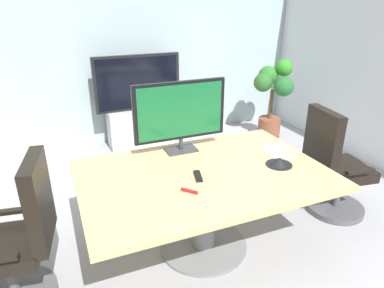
# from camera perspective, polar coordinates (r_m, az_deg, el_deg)

# --- Properties ---
(ground_plane) EXTENTS (6.87, 6.87, 0.00)m
(ground_plane) POSITION_cam_1_polar(r_m,az_deg,el_deg) (3.09, 4.16, -17.68)
(ground_plane) COLOR #99999E
(wall_back_glass_partition) EXTENTS (5.36, 0.10, 2.74)m
(wall_back_glass_partition) POSITION_cam_1_polar(r_m,az_deg,el_deg) (5.17, -10.71, 15.49)
(wall_back_glass_partition) COLOR #9EB2B7
(wall_back_glass_partition) RESTS_ON ground
(conference_table) EXTENTS (1.95, 1.31, 0.73)m
(conference_table) POSITION_cam_1_polar(r_m,az_deg,el_deg) (2.84, 1.97, -7.78)
(conference_table) COLOR tan
(conference_table) RESTS_ON ground
(office_chair_left) EXTENTS (0.63, 0.61, 1.09)m
(office_chair_left) POSITION_cam_1_polar(r_m,az_deg,el_deg) (2.71, -26.49, -14.86)
(office_chair_left) COLOR #4C4C51
(office_chair_left) RESTS_ON ground
(office_chair_right) EXTENTS (0.63, 0.60, 1.09)m
(office_chair_right) POSITION_cam_1_polar(r_m,az_deg,el_deg) (3.63, 22.23, -4.23)
(office_chair_right) COLOR #4C4C51
(office_chair_right) RESTS_ON ground
(tv_monitor) EXTENTS (0.84, 0.18, 0.64)m
(tv_monitor) POSITION_cam_1_polar(r_m,az_deg,el_deg) (3.03, -1.96, 5.19)
(tv_monitor) COLOR #333338
(tv_monitor) RESTS_ON conference_table
(wall_display_unit) EXTENTS (1.20, 0.36, 1.31)m
(wall_display_unit) POSITION_cam_1_polar(r_m,az_deg,el_deg) (5.04, -8.65, 4.59)
(wall_display_unit) COLOR #B7BABC
(wall_display_unit) RESTS_ON ground
(potted_plant) EXTENTS (0.59, 0.62, 1.19)m
(potted_plant) POSITION_cam_1_polar(r_m,az_deg,el_deg) (5.34, 13.12, 8.07)
(potted_plant) COLOR brown
(potted_plant) RESTS_ON ground
(conference_phone) EXTENTS (0.22, 0.22, 0.07)m
(conference_phone) POSITION_cam_1_polar(r_m,az_deg,el_deg) (2.96, 14.20, -2.83)
(conference_phone) COLOR black
(conference_phone) RESTS_ON conference_table
(remote_control) EXTENTS (0.09, 0.18, 0.02)m
(remote_control) POSITION_cam_1_polar(r_m,az_deg,el_deg) (2.69, 1.00, -5.31)
(remote_control) COLOR black
(remote_control) RESTS_ON conference_table
(whiteboard_marker) EXTENTS (0.10, 0.11, 0.02)m
(whiteboard_marker) POSITION_cam_1_polar(r_m,az_deg,el_deg) (2.49, -0.45, -7.76)
(whiteboard_marker) COLOR red
(whiteboard_marker) RESTS_ON conference_table
(paper_notepad) EXTENTS (0.27, 0.34, 0.01)m
(paper_notepad) POSITION_cam_1_polar(r_m,az_deg,el_deg) (3.23, 13.97, -1.10)
(paper_notepad) COLOR white
(paper_notepad) RESTS_ON conference_table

